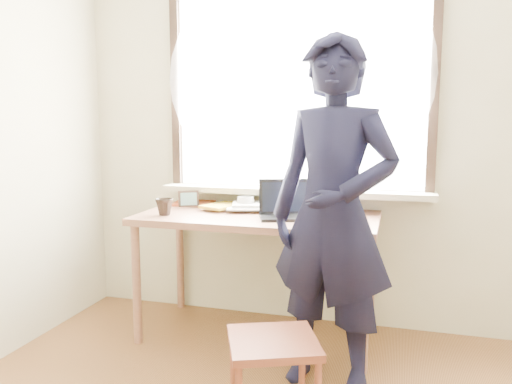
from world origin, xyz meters
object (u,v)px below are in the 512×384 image
(laptop, at_px, (287,208))
(mug_dark, at_px, (164,207))
(person, at_px, (333,216))
(desk, at_px, (258,227))
(work_chair, at_px, (273,352))
(mug_white, at_px, (246,203))

(laptop, distance_m, mug_dark, 0.78)
(laptop, height_order, person, person)
(desk, distance_m, work_chair, 1.04)
(mug_white, distance_m, person, 0.92)
(person, bearing_deg, mug_white, 151.71)
(mug_dark, relative_size, work_chair, 0.22)
(desk, xyz_separation_m, mug_dark, (-0.57, -0.18, 0.14))
(mug_dark, distance_m, work_chair, 1.27)
(desk, height_order, work_chair, desk)
(work_chair, bearing_deg, mug_white, 113.51)
(person, bearing_deg, desk, 152.67)
(desk, height_order, laptop, laptop)
(mug_white, xyz_separation_m, mug_dark, (-0.44, -0.32, 0.01))
(desk, xyz_separation_m, mug_white, (-0.13, 0.14, 0.13))
(laptop, xyz_separation_m, work_chair, (0.14, -0.88, -0.52))
(laptop, relative_size, work_chair, 0.78)
(mug_white, xyz_separation_m, work_chair, (0.46, -1.05, -0.51))
(mug_white, bearing_deg, desk, -47.29)
(work_chair, relative_size, person, 0.28)
(mug_white, relative_size, work_chair, 0.22)
(laptop, height_order, mug_dark, laptop)
(laptop, bearing_deg, desk, 170.05)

